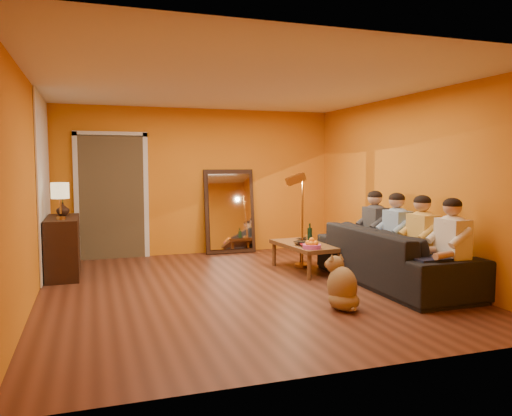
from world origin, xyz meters
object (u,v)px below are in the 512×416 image
object	(u,v)px
floor_lamp	(302,221)
wine_bottle	(310,234)
table_lamp	(60,201)
person_mid_left	(422,243)
tumbler	(309,239)
mirror_frame	(230,211)
coffee_table	(305,257)
sofa	(393,256)
person_far_left	(452,251)
sideboard	(63,247)
person_far_right	(375,232)
laptop	(307,239)
vase	(63,209)
person_mid_right	(397,237)
dog	(342,282)

from	to	relation	value
floor_lamp	wine_bottle	distance (m)	0.41
table_lamp	person_mid_left	xyz separation A→B (m)	(4.37, -2.08, -0.49)
wine_bottle	tumbler	world-z (taller)	wine_bottle
mirror_frame	floor_lamp	xyz separation A→B (m)	(0.75, -1.57, -0.04)
floor_lamp	coffee_table	bearing A→B (deg)	-99.55
sofa	person_far_left	size ratio (longest dim) A/B	2.12
sideboard	person_far_right	bearing A→B (deg)	-16.29
person_far_right	laptop	xyz separation A→B (m)	(-0.74, 0.81, -0.18)
sideboard	coffee_table	bearing A→B (deg)	-13.36
mirror_frame	wine_bottle	size ratio (longest dim) A/B	4.90
sideboard	person_far_left	distance (m)	5.26
mirror_frame	sideboard	bearing A→B (deg)	-158.84
table_lamp	floor_lamp	bearing A→B (deg)	-3.06
coffee_table	vase	world-z (taller)	vase
person_mid_left	laptop	world-z (taller)	person_mid_left
person_far_right	tumbler	world-z (taller)	person_far_right
table_lamp	laptop	bearing A→B (deg)	-2.67
sofa	floor_lamp	size ratio (longest dim) A/B	1.80
person_mid_right	person_far_right	xyz separation A→B (m)	(0.00, 0.55, 0.00)
mirror_frame	coffee_table	size ratio (longest dim) A/B	1.25
person_mid_right	person_far_left	bearing A→B (deg)	-90.00
sofa	tumbler	distance (m)	1.40
table_lamp	sofa	distance (m)	4.60
table_lamp	vase	distance (m)	0.57
floor_lamp	tumbler	bearing A→B (deg)	-76.72
mirror_frame	sideboard	world-z (taller)	mirror_frame
person_far_right	person_far_left	bearing A→B (deg)	-90.00
sofa	wine_bottle	world-z (taller)	sofa
sideboard	person_mid_left	size ratio (longest dim) A/B	0.97
mirror_frame	person_far_right	world-z (taller)	mirror_frame
sideboard	floor_lamp	bearing A→B (deg)	-7.87
mirror_frame	person_far_right	size ratio (longest dim) A/B	1.25
person_far_left	mirror_frame	bearing A→B (deg)	111.52
sofa	person_mid_right	bearing A→B (deg)	-52.43
sideboard	wine_bottle	xyz separation A→B (m)	(3.50, -0.87, 0.15)
person_far_right	laptop	distance (m)	1.11
coffee_table	vase	size ratio (longest dim) A/B	6.29
table_lamp	person_far_left	size ratio (longest dim) A/B	0.42
mirror_frame	wine_bottle	world-z (taller)	mirror_frame
mirror_frame	tumbler	xyz separation A→B (m)	(0.78, -1.78, -0.29)
coffee_table	laptop	xyz separation A→B (m)	(0.18, 0.35, 0.22)
person_far_left	tumbler	distance (m)	2.37
wine_bottle	laptop	distance (m)	0.44
dog	person_far_left	bearing A→B (deg)	-7.18
sofa	laptop	size ratio (longest dim) A/B	8.69
mirror_frame	coffee_table	distance (m)	2.08
mirror_frame	person_mid_right	world-z (taller)	mirror_frame
table_lamp	person_mid_right	bearing A→B (deg)	-19.26
dog	person_far_left	size ratio (longest dim) A/B	0.50
coffee_table	person_mid_left	xyz separation A→B (m)	(0.92, -1.56, 0.40)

